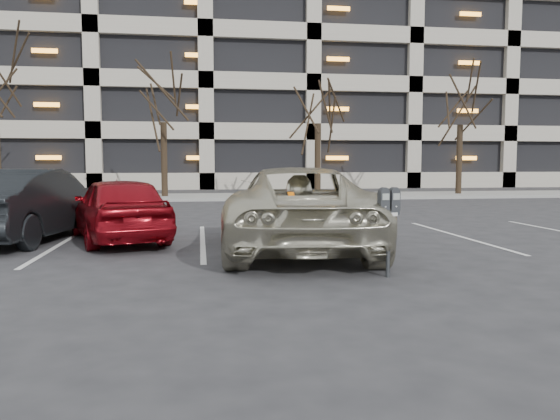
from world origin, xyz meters
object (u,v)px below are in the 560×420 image
object	(u,v)px
suv_silver	(297,209)
car_red	(119,208)
tree_d	(461,81)
car_dark	(29,205)
tree_b	(163,75)
tree_c	(318,78)
parking_meter	(389,210)

from	to	relation	value
suv_silver	car_red	distance (m)	3.79
tree_d	car_dark	bearing A→B (deg)	-140.93
tree_d	suv_silver	size ratio (longest dim) A/B	1.33
tree_d	tree_b	bearing A→B (deg)	180.00
tree_d	tree_c	bearing A→B (deg)	180.00
parking_meter	suv_silver	world-z (taller)	suv_silver
tree_b	suv_silver	bearing A→B (deg)	-77.45
tree_b	parking_meter	world-z (taller)	tree_b
tree_b	tree_c	bearing A→B (deg)	0.00
parking_meter	tree_d	bearing A→B (deg)	49.61
tree_c	car_red	xyz separation A→B (m)	(-7.10, -13.37, -4.81)
tree_b	car_dark	world-z (taller)	tree_b
tree_b	parking_meter	distance (m)	18.64
tree_b	car_red	world-z (taller)	tree_b
tree_b	tree_d	size ratio (longest dim) A/B	0.99
suv_silver	parking_meter	bearing A→B (deg)	113.47
tree_c	car_dark	xyz separation A→B (m)	(-8.96, -12.96, -4.74)
tree_d	suv_silver	world-z (taller)	tree_d
suv_silver	tree_d	bearing A→B (deg)	-119.97
tree_b	tree_c	xyz separation A→B (m)	(7.00, 0.00, 0.03)
tree_d	parking_meter	world-z (taller)	tree_d
suv_silver	car_red	size ratio (longest dim) A/B	1.44
car_dark	tree_c	bearing A→B (deg)	-113.03
parking_meter	tree_b	bearing A→B (deg)	92.14
tree_b	car_dark	size ratio (longest dim) A/B	1.67
car_red	tree_d	bearing A→B (deg)	-154.12
tree_c	tree_d	xyz separation A→B (m)	(7.00, 0.00, 0.02)
parking_meter	car_dark	distance (m)	7.70
parking_meter	car_dark	xyz separation A→B (m)	(-6.15, 4.64, -0.21)
tree_b	car_dark	xyz separation A→B (m)	(-1.96, -12.96, -4.71)
tree_b	car_red	bearing A→B (deg)	-90.43
tree_c	parking_meter	world-z (taller)	tree_c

